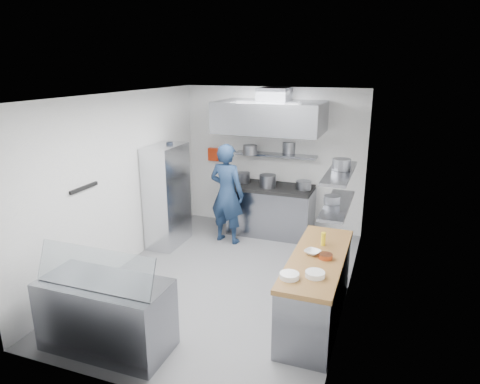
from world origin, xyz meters
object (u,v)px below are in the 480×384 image
at_px(gas_range, 271,211).
at_px(chef, 227,194).
at_px(display_case, 106,315).
at_px(wire_rack, 167,196).

xyz_separation_m(gas_range, chef, (-0.65, -0.68, 0.48)).
height_order(chef, display_case, chef).
relative_size(gas_range, display_case, 1.07).
bearing_deg(display_case, wire_rack, 105.74).
distance_m(gas_range, display_case, 4.18).
height_order(chef, wire_rack, chef).
bearing_deg(gas_range, chef, -133.74).
relative_size(wire_rack, display_case, 1.23).
bearing_deg(chef, gas_range, -124.27).
distance_m(wire_rack, display_case, 3.11).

